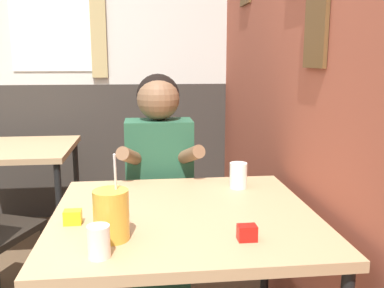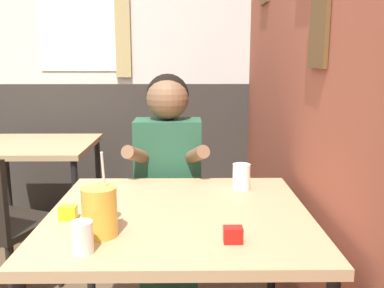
# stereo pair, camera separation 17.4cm
# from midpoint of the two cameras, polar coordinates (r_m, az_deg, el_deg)

# --- Properties ---
(brick_wall_right) EXTENTS (0.08, 4.29, 2.70)m
(brick_wall_right) POSITION_cam_midpoint_polar(r_m,az_deg,el_deg) (2.45, 14.46, 12.09)
(brick_wall_right) COLOR #9E4C38
(brick_wall_right) RESTS_ON ground_plane
(back_wall) EXTENTS (5.31, 0.09, 2.70)m
(back_wall) POSITION_cam_midpoint_polar(r_m,az_deg,el_deg) (3.59, -10.05, 11.97)
(back_wall) COLOR silver
(back_wall) RESTS_ON ground_plane
(main_table) EXTENTS (0.97, 0.91, 0.74)m
(main_table) POSITION_cam_midpoint_polar(r_m,az_deg,el_deg) (1.65, 1.38, -11.13)
(main_table) COLOR tan
(main_table) RESTS_ON ground_plane
(background_table) EXTENTS (0.78, 0.76, 0.74)m
(background_table) POSITION_cam_midpoint_polar(r_m,az_deg,el_deg) (3.08, -18.65, -1.42)
(background_table) COLOR tan
(background_table) RESTS_ON ground_plane
(person_seated) EXTENTS (0.42, 0.41, 1.23)m
(person_seated) POSITION_cam_midpoint_polar(r_m,az_deg,el_deg) (2.25, -0.96, -5.35)
(person_seated) COLOR #235138
(person_seated) RESTS_ON ground_plane
(cocktail_pitcher) EXTENTS (0.11, 0.11, 0.28)m
(cocktail_pitcher) POSITION_cam_midpoint_polar(r_m,az_deg,el_deg) (1.40, -8.73, -8.97)
(cocktail_pitcher) COLOR gold
(cocktail_pitcher) RESTS_ON main_table
(glass_near_pitcher) EXTENTS (0.07, 0.07, 0.09)m
(glass_near_pitcher) POSITION_cam_midpoint_polar(r_m,az_deg,el_deg) (1.55, -8.25, -8.49)
(glass_near_pitcher) COLOR silver
(glass_near_pitcher) RESTS_ON main_table
(glass_center) EXTENTS (0.08, 0.08, 0.11)m
(glass_center) POSITION_cam_midpoint_polar(r_m,az_deg,el_deg) (1.90, 9.22, -4.37)
(glass_center) COLOR silver
(glass_center) RESTS_ON main_table
(glass_far_side) EXTENTS (0.07, 0.07, 0.10)m
(glass_far_side) POSITION_cam_midpoint_polar(r_m,az_deg,el_deg) (1.30, -10.70, -12.20)
(glass_far_side) COLOR silver
(glass_far_side) RESTS_ON main_table
(condiment_ketchup) EXTENTS (0.06, 0.04, 0.05)m
(condiment_ketchup) POSITION_cam_midpoint_polar(r_m,az_deg,el_deg) (1.38, 9.19, -11.94)
(condiment_ketchup) COLOR #B7140F
(condiment_ketchup) RESTS_ON main_table
(condiment_mustard) EXTENTS (0.06, 0.04, 0.05)m
(condiment_mustard) POSITION_cam_midpoint_polar(r_m,az_deg,el_deg) (1.58, -13.19, -8.96)
(condiment_mustard) COLOR yellow
(condiment_mustard) RESTS_ON main_table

